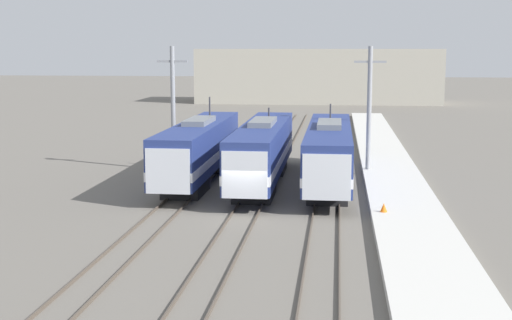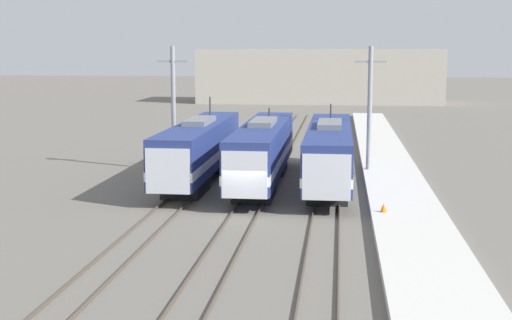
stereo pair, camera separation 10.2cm
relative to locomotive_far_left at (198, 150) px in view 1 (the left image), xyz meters
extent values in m
plane|color=#666059|center=(4.44, -9.34, -2.23)|extent=(400.00, 400.00, 0.00)
cube|color=#4C4238|center=(-0.72, -9.34, -2.15)|extent=(0.07, 120.00, 0.15)
cube|color=#4C4238|center=(0.72, -9.34, -2.15)|extent=(0.07, 120.00, 0.15)
cube|color=#4C4238|center=(3.73, -9.34, -2.15)|extent=(0.07, 120.00, 0.15)
cube|color=#4C4238|center=(5.16, -9.34, -2.15)|extent=(0.07, 120.00, 0.15)
cube|color=#4C4238|center=(8.17, -9.34, -2.15)|extent=(0.07, 120.00, 0.15)
cube|color=#4C4238|center=(9.60, -9.34, -2.15)|extent=(0.07, 120.00, 0.15)
cube|color=black|center=(0.00, -4.03, -1.75)|extent=(2.35, 4.07, 0.95)
cube|color=black|center=(0.00, 5.21, -1.75)|extent=(2.35, 4.07, 0.95)
cube|color=navy|center=(0.00, 0.59, 0.24)|extent=(2.76, 18.48, 3.03)
cube|color=silver|center=(0.00, 0.59, -0.37)|extent=(2.80, 18.52, 0.55)
cube|color=silver|center=(0.00, -7.53, 0.01)|extent=(2.54, 2.43, 2.58)
cube|color=black|center=(0.00, -8.67, 0.58)|extent=(2.16, 0.08, 0.72)
cube|color=slate|center=(0.00, 0.59, 1.93)|extent=(1.52, 4.62, 0.35)
cylinder|color=#38383D|center=(0.00, 4.66, 2.53)|extent=(0.12, 0.12, 1.55)
cube|color=black|center=(4.44, -4.69, -1.75)|extent=(2.32, 4.14, 0.95)
cube|color=black|center=(4.44, 4.73, -1.75)|extent=(2.32, 4.14, 0.95)
cube|color=navy|center=(4.44, 0.02, 0.26)|extent=(2.73, 18.84, 3.07)
cube|color=silver|center=(4.44, 0.02, -0.36)|extent=(2.77, 18.88, 0.55)
cube|color=silver|center=(4.44, -8.65, 0.03)|extent=(2.51, 1.71, 2.61)
cube|color=black|center=(4.44, -9.42, 0.60)|extent=(2.13, 0.08, 0.73)
cube|color=slate|center=(4.44, 0.02, 1.96)|extent=(1.50, 4.71, 0.35)
cylinder|color=#38383D|center=(4.44, 4.16, 2.19)|extent=(0.12, 0.12, 0.81)
cube|color=black|center=(8.89, -4.54, -1.75)|extent=(2.42, 4.23, 0.95)
cube|color=black|center=(8.89, 5.07, -1.75)|extent=(2.42, 4.23, 0.95)
cube|color=navy|center=(8.89, 0.26, 0.20)|extent=(2.84, 19.22, 2.96)
cube|color=silver|center=(8.89, 0.26, -0.39)|extent=(2.88, 19.26, 0.53)
cube|color=silver|center=(8.89, -8.43, -0.02)|extent=(2.62, 2.03, 2.52)
cube|color=black|center=(8.89, -9.37, 0.54)|extent=(2.22, 0.08, 0.70)
cube|color=slate|center=(8.89, 0.26, 1.86)|extent=(1.56, 4.80, 0.35)
cylinder|color=#38383D|center=(8.89, 4.49, 2.28)|extent=(0.12, 0.12, 1.20)
cylinder|color=gray|center=(-2.70, 4.37, 2.39)|extent=(0.33, 0.33, 9.24)
cube|color=gray|center=(-2.70, 4.37, 5.90)|extent=(2.28, 0.16, 0.16)
cylinder|color=gray|center=(11.65, 4.37, 2.39)|extent=(0.33, 0.33, 9.24)
cube|color=gray|center=(11.65, 4.37, 5.90)|extent=(2.28, 0.16, 0.16)
cube|color=beige|center=(13.29, -9.34, -2.02)|extent=(4.00, 120.00, 0.41)
cone|color=orange|center=(11.95, -9.45, -1.58)|extent=(0.38, 0.38, 0.48)
cube|color=#B2AD9E|center=(5.97, 75.36, 2.31)|extent=(40.61, 12.45, 9.07)
camera|label=1|loc=(9.43, -47.18, 6.79)|focal=50.00mm
camera|label=2|loc=(9.53, -47.16, 6.79)|focal=50.00mm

